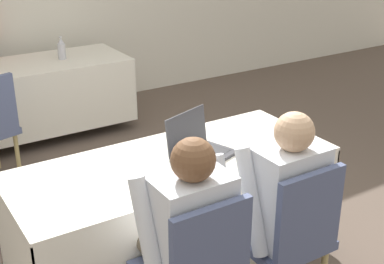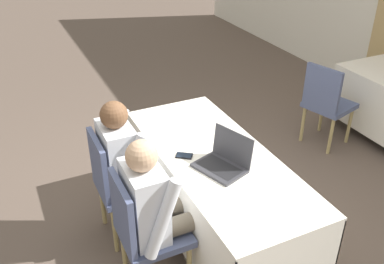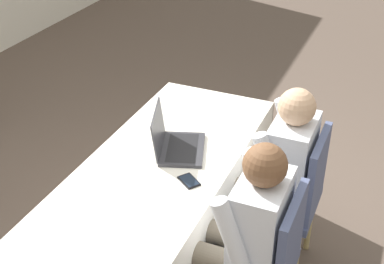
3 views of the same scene
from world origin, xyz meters
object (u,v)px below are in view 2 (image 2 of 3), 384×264
object	(u,v)px
laptop	(223,162)
cell_phone	(184,156)
person_white_shirt	(157,206)
chair_far_spare	(326,101)
person_checkered_shirt	(129,161)
chair_near_left	(117,181)
chair_near_right	(143,229)

from	to	relation	value
laptop	cell_phone	bearing A→B (deg)	-161.34
laptop	person_white_shirt	world-z (taller)	person_white_shirt
chair_far_spare	person_checkered_shirt	size ratio (longest dim) A/B	0.78
person_white_shirt	chair_near_left	bearing A→B (deg)	10.23
laptop	cell_phone	world-z (taller)	laptop
chair_near_left	person_checkered_shirt	xyz separation A→B (m)	(-0.00, 0.10, 0.16)
chair_near_left	cell_phone	bearing A→B (deg)	-112.81
person_white_shirt	laptop	bearing A→B (deg)	-76.78
chair_near_left	person_white_shirt	bearing A→B (deg)	-169.77
cell_phone	chair_near_right	bearing A→B (deg)	-15.17
laptop	person_white_shirt	xyz separation A→B (m)	(0.13, -0.56, -0.10)
person_white_shirt	chair_near_right	bearing A→B (deg)	90.00
chair_far_spare	person_white_shirt	xyz separation A→B (m)	(0.99, -2.28, 0.16)
chair_near_right	cell_phone	bearing A→B (deg)	-51.28
chair_near_left	laptop	bearing A→B (deg)	-123.86
laptop	person_checkered_shirt	xyz separation A→B (m)	(-0.45, -0.56, -0.10)
cell_phone	chair_far_spare	xyz separation A→B (m)	(-0.61, 1.91, -0.22)
cell_phone	chair_far_spare	distance (m)	2.02
laptop	person_checkered_shirt	bearing A→B (deg)	-147.72
chair_near_right	chair_far_spare	world-z (taller)	same
chair_near_right	chair_far_spare	bearing A→B (deg)	-67.41
laptop	person_checkered_shirt	size ratio (longest dim) A/B	0.35
chair_far_spare	laptop	bearing A→B (deg)	100.94
cell_phone	chair_far_spare	size ratio (longest dim) A/B	0.16
chair_near_left	person_checkered_shirt	size ratio (longest dim) A/B	0.78
person_white_shirt	chair_far_spare	bearing A→B (deg)	-66.49
person_checkered_shirt	chair_far_spare	bearing A→B (deg)	-79.69
laptop	chair_near_left	distance (m)	0.84
cell_phone	chair_near_right	distance (m)	0.64
laptop	chair_far_spare	distance (m)	1.94
chair_near_left	chair_far_spare	size ratio (longest dim) A/B	1.00
chair_near_left	person_white_shirt	size ratio (longest dim) A/B	0.78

